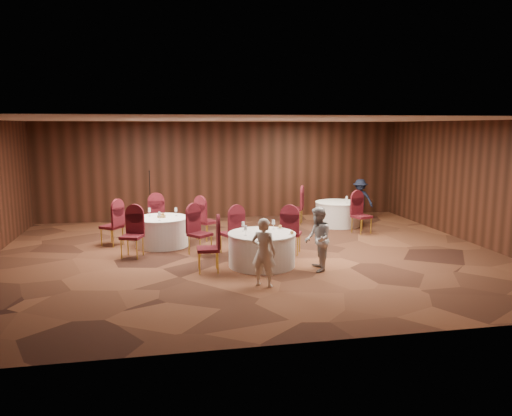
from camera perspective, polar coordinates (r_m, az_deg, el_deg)
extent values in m
plane|color=black|center=(12.03, -0.76, -5.36)|extent=(12.00, 12.00, 0.00)
plane|color=silver|center=(11.64, -0.79, 10.07)|extent=(12.00, 12.00, 0.00)
plane|color=black|center=(16.64, -3.84, 4.32)|extent=(12.00, 0.00, 12.00)
plane|color=black|center=(6.93, 6.60, -2.84)|extent=(12.00, 0.00, 12.00)
plane|color=black|center=(14.08, 24.05, 2.61)|extent=(0.00, 10.00, 10.00)
cylinder|color=silver|center=(11.02, 0.67, -4.80)|extent=(1.46, 1.46, 0.72)
cylinder|color=silver|center=(10.94, 0.67, -2.95)|extent=(1.49, 1.49, 0.03)
cylinder|color=silver|center=(13.08, -10.69, -2.70)|extent=(1.37, 1.37, 0.72)
cylinder|color=silver|center=(13.01, -10.74, -1.13)|extent=(1.39, 1.39, 0.03)
cylinder|color=silver|center=(15.66, 9.31, -0.68)|extent=(1.36, 1.36, 0.72)
cylinder|color=silver|center=(15.60, 9.34, 0.64)|extent=(1.39, 1.39, 0.03)
cylinder|color=silver|center=(10.52, 0.93, -3.34)|extent=(0.06, 0.06, 0.01)
cylinder|color=silver|center=(10.51, 0.93, -3.03)|extent=(0.01, 0.01, 0.11)
cone|color=silver|center=(10.49, 0.93, -2.47)|extent=(0.08, 0.08, 0.10)
cylinder|color=silver|center=(10.69, -1.18, -3.15)|extent=(0.06, 0.06, 0.01)
cylinder|color=silver|center=(10.67, -1.19, -2.84)|extent=(0.01, 0.01, 0.11)
cone|color=silver|center=(10.65, -1.19, -2.29)|extent=(0.08, 0.08, 0.10)
cylinder|color=silver|center=(11.12, -1.48, -2.65)|extent=(0.06, 0.06, 0.01)
cylinder|color=silver|center=(11.11, -1.48, -2.36)|extent=(0.01, 0.01, 0.11)
cone|color=silver|center=(11.09, -1.48, -1.83)|extent=(0.08, 0.08, 0.10)
cylinder|color=silver|center=(11.34, 2.01, -2.42)|extent=(0.06, 0.06, 0.01)
cylinder|color=silver|center=(11.33, 2.01, -2.13)|extent=(0.01, 0.01, 0.11)
cone|color=silver|center=(11.31, 2.02, -1.61)|extent=(0.08, 0.08, 0.10)
cylinder|color=white|center=(10.45, 1.51, -3.42)|extent=(0.15, 0.15, 0.01)
sphere|color=#9E6B33|center=(10.44, 1.51, -3.20)|extent=(0.08, 0.08, 0.08)
cylinder|color=white|center=(10.81, 4.13, -3.00)|extent=(0.15, 0.15, 0.01)
sphere|color=#9E6B33|center=(10.80, 4.13, -2.79)|extent=(0.08, 0.08, 0.08)
cylinder|color=white|center=(11.41, 2.78, -2.33)|extent=(0.15, 0.15, 0.01)
sphere|color=#9E6B33|center=(11.41, 2.78, -2.13)|extent=(0.08, 0.08, 0.08)
cylinder|color=silver|center=(13.18, -9.13, -0.87)|extent=(0.06, 0.06, 0.01)
cylinder|color=silver|center=(13.17, -9.13, -0.62)|extent=(0.01, 0.01, 0.11)
cone|color=silver|center=(13.16, -9.14, -0.17)|extent=(0.08, 0.08, 0.10)
cylinder|color=silver|center=(13.25, -12.07, -0.91)|extent=(0.06, 0.06, 0.01)
cylinder|color=silver|center=(13.24, -12.08, -0.66)|extent=(0.01, 0.01, 0.11)
cone|color=silver|center=(13.22, -12.10, -0.21)|extent=(0.08, 0.08, 0.10)
cylinder|color=silver|center=(12.59, -10.98, -1.40)|extent=(0.06, 0.06, 0.01)
cylinder|color=silver|center=(12.58, -10.98, -1.14)|extent=(0.01, 0.01, 0.11)
cone|color=silver|center=(12.56, -11.00, -0.67)|extent=(0.08, 0.08, 0.10)
cylinder|color=olive|center=(13.00, -10.75, -0.94)|extent=(0.22, 0.22, 0.06)
sphere|color=#9E6B33|center=(13.01, -10.89, -0.67)|extent=(0.07, 0.07, 0.07)
sphere|color=#9E6B33|center=(12.97, -10.58, -0.69)|extent=(0.07, 0.07, 0.07)
cylinder|color=silver|center=(15.39, 10.32, 0.56)|extent=(0.06, 0.06, 0.01)
cylinder|color=silver|center=(15.38, 10.32, 0.78)|extent=(0.01, 0.01, 0.11)
cone|color=silver|center=(15.37, 10.33, 1.16)|extent=(0.08, 0.08, 0.10)
cylinder|color=black|center=(15.53, -11.90, -2.15)|extent=(0.24, 0.24, 0.02)
cylinder|color=black|center=(15.39, -12.00, 1.03)|extent=(0.02, 0.02, 1.73)
cylinder|color=black|center=(15.34, -12.11, 4.14)|extent=(0.04, 0.12, 0.04)
imported|color=silver|center=(9.55, 0.88, -5.10)|extent=(0.59, 0.53, 1.34)
imported|color=#ACADB1|center=(10.66, 7.06, -3.54)|extent=(0.62, 0.74, 1.38)
imported|color=black|center=(16.78, 11.80, 0.98)|extent=(0.99, 0.92, 1.34)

